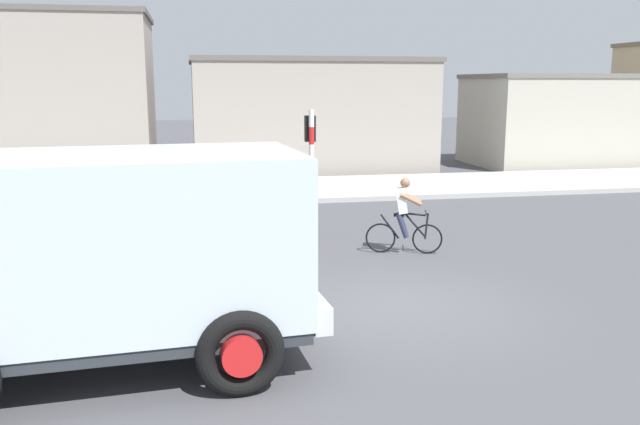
% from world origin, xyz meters
% --- Properties ---
extents(ground_plane, '(120.00, 120.00, 0.00)m').
position_xyz_m(ground_plane, '(0.00, 0.00, 0.00)').
color(ground_plane, '#4C4C51').
extents(sidewalk_far, '(80.00, 5.00, 0.16)m').
position_xyz_m(sidewalk_far, '(0.00, 12.52, 0.08)').
color(sidewalk_far, '#ADADA8').
rests_on(sidewalk_far, ground).
extents(truck_foreground, '(5.59, 3.13, 2.90)m').
position_xyz_m(truck_foreground, '(-4.60, -1.69, 1.67)').
color(truck_foreground, silver).
rests_on(truck_foreground, ground).
extents(cyclist, '(1.67, 0.65, 1.72)m').
position_xyz_m(cyclist, '(1.20, 3.46, 0.86)').
color(cyclist, black).
rests_on(cyclist, ground).
extents(traffic_light_pole, '(0.24, 0.43, 3.20)m').
position_xyz_m(traffic_light_pole, '(-0.71, 4.63, 2.07)').
color(traffic_light_pole, red).
rests_on(traffic_light_pole, ground).
extents(car_red_near, '(4.07, 2.02, 1.60)m').
position_xyz_m(car_red_near, '(-6.66, 5.85, 0.82)').
color(car_red_near, '#B7B7BC').
rests_on(car_red_near, ground).
extents(pedestrian_near_kerb, '(0.34, 0.22, 1.62)m').
position_xyz_m(pedestrian_near_kerb, '(-5.89, 6.67, 0.85)').
color(pedestrian_near_kerb, '#2D334C').
rests_on(pedestrian_near_kerb, ground).
extents(building_corner_left, '(10.66, 6.14, 6.63)m').
position_xyz_m(building_corner_left, '(-10.28, 19.36, 3.32)').
color(building_corner_left, '#9E9389').
rests_on(building_corner_left, ground).
extents(building_mid_block, '(10.24, 6.52, 4.83)m').
position_xyz_m(building_mid_block, '(1.71, 18.72, 2.42)').
color(building_mid_block, '#9E9389').
rests_on(building_mid_block, ground).
extents(building_corner_right, '(7.51, 5.41, 4.19)m').
position_xyz_m(building_corner_right, '(13.23, 18.08, 2.10)').
color(building_corner_right, '#B2AD9E').
rests_on(building_corner_right, ground).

